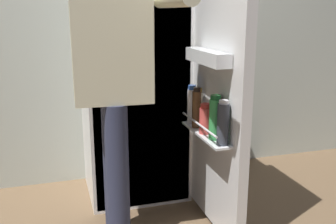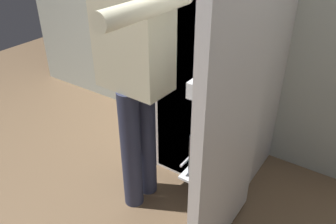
{
  "view_description": "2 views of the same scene",
  "coord_description": "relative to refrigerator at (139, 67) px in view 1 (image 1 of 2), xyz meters",
  "views": [
    {
      "loc": [
        -0.52,
        -1.97,
        1.23
      ],
      "look_at": [
        0.05,
        -0.12,
        0.73
      ],
      "focal_mm": 41.54,
      "sensor_mm": 36.0,
      "label": 1
    },
    {
      "loc": [
        0.85,
        -1.32,
        1.62
      ],
      "look_at": [
        0.01,
        -0.09,
        0.73
      ],
      "focal_mm": 36.65,
      "sensor_mm": 36.0,
      "label": 2
    }
  ],
  "objects": [
    {
      "name": "refrigerator",
      "position": [
        0.0,
        0.0,
        0.0
      ],
      "size": [
        0.7,
        1.22,
        1.77
      ],
      "color": "white",
      "rests_on": "ground_plane"
    },
    {
      "name": "kitchen_wall",
      "position": [
        -0.03,
        0.4,
        0.4
      ],
      "size": [
        4.4,
        0.1,
        2.58
      ],
      "primitive_type": "cube",
      "color": "beige",
      "rests_on": "ground_plane"
    },
    {
      "name": "person",
      "position": [
        -0.25,
        -0.53,
        0.05
      ],
      "size": [
        0.5,
        0.7,
        1.58
      ],
      "color": "#2D334C",
      "rests_on": "ground_plane"
    }
  ]
}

